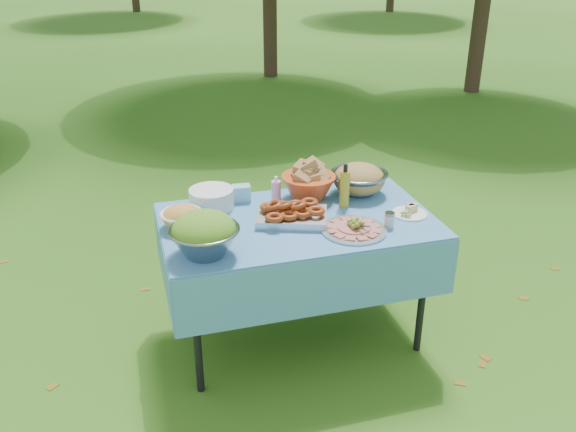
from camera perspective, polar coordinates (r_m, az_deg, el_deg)
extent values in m
plane|color=#13370A|center=(3.68, 0.84, -11.03)|extent=(80.00, 80.00, 0.00)
cube|color=#84D7FF|center=(3.47, 0.88, -5.97)|extent=(1.46, 0.86, 0.76)
cylinder|color=white|center=(3.43, -7.17, 1.64)|extent=(0.28, 0.28, 0.11)
cube|color=#8AD4EA|center=(3.51, -4.37, 2.16)|extent=(0.11, 0.08, 0.09)
cylinder|color=#FEA1C7|center=(3.47, -1.12, 2.53)|extent=(0.07, 0.07, 0.15)
cube|color=silver|center=(3.25, 0.38, 0.26)|extent=(0.44, 0.37, 0.09)
cylinder|color=silver|center=(3.16, 6.21, -0.76)|extent=(0.44, 0.44, 0.08)
cylinder|color=#AB9F27|center=(3.41, 5.34, 2.87)|extent=(0.07, 0.07, 0.25)
cylinder|color=white|center=(3.40, 11.32, 0.56)|extent=(0.24, 0.24, 0.05)
cylinder|color=silver|center=(3.23, 9.47, -0.34)|extent=(0.06, 0.06, 0.08)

